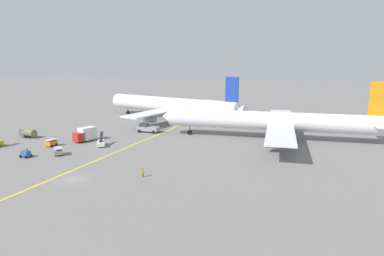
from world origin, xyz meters
name	(u,v)px	position (x,y,z in m)	size (l,w,h in m)	color
ground_plane	(73,179)	(0.00, 0.00, 0.00)	(600.00, 600.00, 0.00)	slate
taxiway_stripe	(94,162)	(-3.56, 10.00, 0.00)	(0.50, 120.00, 0.01)	yellow
airliner_at_gate_left	(172,105)	(-11.37, 61.90, 4.86)	(56.02, 49.28, 15.36)	white
airliner_being_pushed	(272,121)	(26.49, 44.99, 4.78)	(59.72, 48.45, 15.58)	silver
pushback_tug	(148,128)	(-8.17, 39.76, 1.20)	(9.56, 3.68, 2.83)	gray
gse_baggage_cart_trailing	(51,143)	(-21.15, 16.16, 0.86)	(1.68, 2.79, 1.71)	orange
gse_fuel_bowser_stubby	(28,133)	(-34.16, 20.79, 1.33)	(5.01, 2.26, 2.40)	#666B4C
gse_baggage_cart_near_cluster	(58,151)	(-13.76, 10.85, 0.86)	(3.08, 3.01, 1.71)	gray
gse_belt_loader_portside	(101,143)	(-10.18, 21.13, 0.83)	(3.71, 4.81, 3.02)	silver
gse_gpu_cart_small	(26,154)	(-19.03, 6.78, 0.79)	(2.19, 1.71, 1.90)	#2D5199
gse_catering_truck_tall	(85,134)	(-17.22, 23.72, 1.76)	(3.77, 6.25, 3.50)	red
ground_crew_ramp_agent_by_cones	(143,172)	(10.75, 5.97, 0.85)	(0.36, 0.49, 1.64)	#4C4C51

